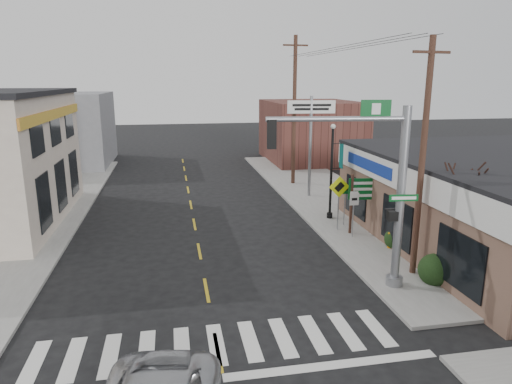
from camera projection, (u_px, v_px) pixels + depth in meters
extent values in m
plane|color=black|center=(218.00, 352.00, 12.99)|extent=(140.00, 140.00, 0.00)
cube|color=gray|center=(346.00, 209.00, 26.99)|extent=(6.00, 38.00, 0.13)
cube|color=gray|center=(20.00, 227.00, 23.76)|extent=(6.00, 38.00, 0.13)
cube|color=gold|center=(199.00, 251.00, 20.62)|extent=(0.12, 56.00, 0.01)
cube|color=silver|center=(216.00, 344.00, 13.37)|extent=(11.00, 2.20, 0.01)
cube|color=brown|center=(310.00, 131.00, 43.09)|extent=(8.00, 10.00, 5.60)
cube|color=gray|center=(57.00, 129.00, 40.77)|extent=(9.00, 10.00, 6.40)
cylinder|color=gray|center=(400.00, 199.00, 16.17)|extent=(0.31, 0.31, 6.57)
cylinder|color=gray|center=(340.00, 120.00, 15.05)|extent=(4.82, 0.18, 0.18)
cube|color=black|center=(274.00, 136.00, 14.77)|extent=(0.31, 0.24, 0.99)
cube|color=#074B1A|center=(404.00, 198.00, 15.93)|extent=(1.04, 0.04, 0.24)
cube|color=#074B1A|center=(377.00, 109.00, 15.21)|extent=(1.04, 0.05, 0.60)
cube|color=black|center=(393.00, 216.00, 16.22)|extent=(0.35, 0.28, 0.35)
cube|color=#4B2F23|center=(351.00, 204.00, 22.31)|extent=(0.11, 0.11, 2.98)
cube|color=#4B2F23|center=(378.00, 203.00, 22.55)|extent=(0.11, 0.11, 2.98)
cube|color=#094325|center=(366.00, 189.00, 22.19)|extent=(1.70, 0.05, 1.06)
cylinder|color=orange|center=(390.00, 241.00, 20.60)|extent=(0.22, 0.22, 0.61)
sphere|color=orange|center=(391.00, 234.00, 20.52)|extent=(0.24, 0.24, 0.24)
cylinder|color=gray|center=(338.00, 205.00, 22.90)|extent=(0.06, 0.06, 2.54)
cube|color=#D7E610|center=(339.00, 187.00, 22.64)|extent=(1.08, 0.03, 1.08)
cylinder|color=black|center=(331.00, 174.00, 24.55)|extent=(0.13, 0.13, 4.97)
sphere|color=silver|center=(333.00, 127.00, 23.95)|extent=(0.27, 0.27, 0.27)
cube|color=#09534E|center=(341.00, 156.00, 24.42)|extent=(0.02, 0.53, 1.34)
cylinder|color=gray|center=(310.00, 147.00, 29.23)|extent=(0.19, 0.19, 6.43)
cube|color=white|center=(311.00, 107.00, 28.62)|extent=(3.03, 0.18, 0.80)
cylinder|color=black|center=(459.00, 233.00, 17.38)|extent=(0.22, 0.22, 3.49)
ellipsoid|color=#173917|center=(435.00, 270.00, 17.10)|extent=(1.24, 1.24, 0.93)
ellipsoid|color=black|center=(396.00, 239.00, 20.68)|extent=(1.01, 1.01, 0.76)
cylinder|color=#4B341F|center=(422.00, 161.00, 16.97)|extent=(0.23, 0.23, 8.94)
cube|color=#4B341F|center=(432.00, 52.00, 16.03)|extent=(1.55, 0.10, 0.10)
cylinder|color=#433821|center=(294.00, 112.00, 32.40)|extent=(0.27, 0.27, 10.39)
cube|color=#433821|center=(296.00, 45.00, 31.31)|extent=(1.81, 0.11, 0.11)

